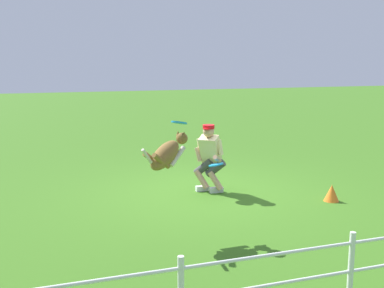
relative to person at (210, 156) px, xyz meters
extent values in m
plane|color=#3A6E1D|center=(0.12, 0.05, -0.70)|extent=(60.00, 60.00, 0.00)
cube|color=silver|center=(0.11, -0.09, -0.65)|extent=(0.26, 0.10, 0.10)
cylinder|color=tan|center=(0.14, -0.05, -0.46)|extent=(0.30, 0.29, 0.37)
cylinder|color=#414341|center=(0.08, -0.08, -0.23)|extent=(0.40, 0.38, 0.37)
cube|color=silver|center=(-0.10, 0.10, -0.65)|extent=(0.26, 0.10, 0.10)
cylinder|color=tan|center=(-0.07, 0.13, -0.46)|extent=(0.30, 0.29, 0.37)
cylinder|color=#414341|center=(-0.09, 0.07, -0.23)|extent=(0.40, 0.38, 0.37)
cube|color=beige|center=(-0.02, -0.03, 0.11)|extent=(0.52, 0.53, 0.58)
cylinder|color=beige|center=(0.14, -0.15, 0.17)|extent=(0.16, 0.16, 0.29)
cylinder|color=beige|center=(-0.16, 0.12, 0.17)|extent=(0.16, 0.16, 0.29)
cylinder|color=tan|center=(-0.04, 0.28, -0.01)|extent=(0.25, 0.27, 0.19)
cylinder|color=tan|center=(0.18, -0.13, 0.01)|extent=(0.16, 0.16, 0.27)
sphere|color=tan|center=(0.04, 0.05, 0.47)|extent=(0.21, 0.21, 0.21)
cylinder|color=red|center=(0.04, 0.05, 0.56)|extent=(0.22, 0.22, 0.07)
cylinder|color=red|center=(0.11, 0.12, 0.53)|extent=(0.12, 0.12, 0.02)
ellipsoid|color=olive|center=(1.40, 1.92, 0.48)|extent=(0.69, 0.60, 0.52)
ellipsoid|color=beige|center=(1.27, 1.83, 0.45)|extent=(0.13, 0.19, 0.16)
sphere|color=olive|center=(1.08, 1.69, 0.66)|extent=(0.17, 0.17, 0.17)
cone|color=olive|center=(1.01, 1.64, 0.64)|extent=(0.13, 0.13, 0.09)
cone|color=olive|center=(1.06, 1.75, 0.73)|extent=(0.06, 0.06, 0.07)
cone|color=olive|center=(1.13, 1.66, 0.73)|extent=(0.06, 0.06, 0.07)
cylinder|color=beige|center=(1.21, 1.88, 0.44)|extent=(0.32, 0.26, 0.27)
cylinder|color=beige|center=(1.31, 1.75, 0.44)|extent=(0.32, 0.26, 0.27)
cylinder|color=olive|center=(1.50, 2.09, 0.44)|extent=(0.32, 0.26, 0.27)
cylinder|color=olive|center=(1.60, 1.96, 0.44)|extent=(0.32, 0.26, 0.27)
cylinder|color=beige|center=(1.71, 2.14, 0.53)|extent=(0.19, 0.15, 0.23)
cylinder|color=#1F93DA|center=(1.13, 1.72, 0.89)|extent=(0.31, 0.31, 0.09)
cylinder|color=#1C94DD|center=(0.02, 0.39, -0.09)|extent=(0.29, 0.28, 0.11)
cylinder|color=white|center=(0.12, 4.35, -0.31)|extent=(0.06, 0.06, 0.77)
cylinder|color=white|center=(0.12, 4.35, -0.35)|extent=(14.54, 0.04, 0.04)
cylinder|color=white|center=(0.12, 4.35, -0.05)|extent=(14.54, 0.04, 0.04)
cone|color=orange|center=(-1.84, 1.27, -0.55)|extent=(0.27, 0.27, 0.30)
camera|label=1|loc=(3.09, 8.05, 1.77)|focal=43.76mm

